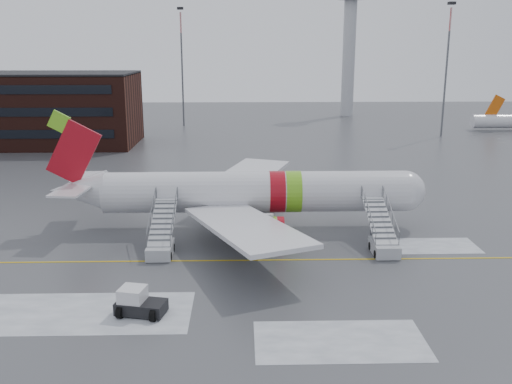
{
  "coord_description": "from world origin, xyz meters",
  "views": [
    {
      "loc": [
        4.33,
        -43.88,
        16.74
      ],
      "look_at": [
        5.59,
        5.45,
        4.0
      ],
      "focal_mm": 40.0,
      "sensor_mm": 36.0,
      "label": 1
    }
  ],
  "objects_px": {
    "airliner": "(245,193)",
    "airstair_aft": "(161,241)",
    "airstair_fwd": "(382,239)",
    "pushback_tug": "(138,303)"
  },
  "relations": [
    {
      "from": "airliner",
      "to": "airstair_fwd",
      "type": "distance_m",
      "value": 13.36
    },
    {
      "from": "airstair_fwd",
      "to": "pushback_tug",
      "type": "distance_m",
      "value": 21.51
    },
    {
      "from": "airliner",
      "to": "airstair_aft",
      "type": "height_order",
      "value": "airliner"
    },
    {
      "from": "airstair_fwd",
      "to": "pushback_tug",
      "type": "height_order",
      "value": "airstair_fwd"
    },
    {
      "from": "airliner",
      "to": "pushback_tug",
      "type": "height_order",
      "value": "airliner"
    },
    {
      "from": "airliner",
      "to": "airstair_aft",
      "type": "relative_size",
      "value": 4.55
    },
    {
      "from": "airstair_fwd",
      "to": "airstair_aft",
      "type": "bearing_deg",
      "value": 180.0
    },
    {
      "from": "airstair_fwd",
      "to": "airstair_aft",
      "type": "distance_m",
      "value": 18.42
    },
    {
      "from": "airstair_fwd",
      "to": "pushback_tug",
      "type": "bearing_deg",
      "value": -148.87
    },
    {
      "from": "airstair_aft",
      "to": "pushback_tug",
      "type": "xyz_separation_m",
      "value": [
        0.01,
        -11.12,
        -0.28
      ]
    }
  ]
}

